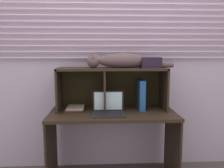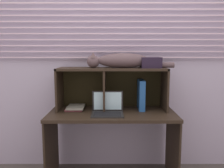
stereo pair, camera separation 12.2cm
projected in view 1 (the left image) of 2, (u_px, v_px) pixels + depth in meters
back_panel_with_blinds at (111, 56)px, 2.62m from camera, size 4.40×0.08×2.50m
desk at (113, 126)px, 2.38m from camera, size 1.26×0.59×0.71m
hutch_shelf_unit at (111, 81)px, 2.47m from camera, size 1.11×0.34×0.43m
cat at (121, 61)px, 2.41m from camera, size 0.89×0.16×0.16m
laptop at (108, 110)px, 2.29m from camera, size 0.31×0.24×0.21m
binder_upright at (141, 94)px, 2.47m from camera, size 0.06×0.24×0.31m
book_stack at (75, 108)px, 2.45m from camera, size 0.19×0.25×0.04m
storage_box at (150, 62)px, 2.43m from camera, size 0.20×0.19×0.11m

